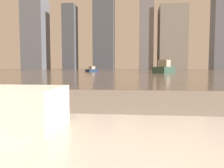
{
  "coord_description": "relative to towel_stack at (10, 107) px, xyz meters",
  "views": [
    {
      "loc": [
        0.13,
        0.13,
        0.7
      ],
      "look_at": [
        -0.11,
        2.51,
        0.53
      ],
      "focal_mm": 35.0,
      "sensor_mm": 36.0,
      "label": 1
    }
  ],
  "objects": [
    {
      "name": "harbor_boat_2",
      "position": [
        -7.39,
        38.86,
        -0.21
      ],
      "size": [
        2.05,
        2.91,
        1.04
      ],
      "color": "navy",
      "rests_on": "harbor_water"
    },
    {
      "name": "skyline_tower_3",
      "position": [
        6.49,
        117.26,
        21.79
      ],
      "size": [
        6.92,
        9.09,
        44.74
      ],
      "color": "slate",
      "rests_on": "ground_plane"
    },
    {
      "name": "towel_stack",
      "position": [
        0.0,
        0.0,
        0.0
      ],
      "size": [
        0.3,
        0.21,
        0.12
      ],
      "color": "silver",
      "rests_on": "bathtub"
    },
    {
      "name": "skyline_tower_1",
      "position": [
        -34.84,
        117.26,
        16.79
      ],
      "size": [
        6.78,
        8.25,
        34.74
      ],
      "color": "#4C515B",
      "rests_on": "ground_plane"
    },
    {
      "name": "harbor_boat_1",
      "position": [
        4.58,
        31.01,
        0.08
      ],
      "size": [
        3.74,
        5.19,
        1.86
      ],
      "color": "#335647",
      "rests_on": "harbor_water"
    },
    {
      "name": "skyline_tower_0",
      "position": [
        -54.54,
        117.26,
        18.61
      ],
      "size": [
        11.93,
        12.27,
        38.38
      ],
      "color": "slate",
      "rests_on": "ground_plane"
    },
    {
      "name": "skyline_tower_5",
      "position": [
        44.86,
        117.26,
        26.28
      ],
      "size": [
        10.04,
        8.03,
        53.73
      ],
      "color": "slate",
      "rests_on": "ground_plane"
    },
    {
      "name": "harbor_water",
      "position": [
        0.24,
        61.26,
        -0.58
      ],
      "size": [
        180.0,
        110.0,
        0.01
      ],
      "color": "gray",
      "rests_on": "ground_plane"
    },
    {
      "name": "skyline_tower_4",
      "position": [
        19.72,
        117.26,
        15.59
      ],
      "size": [
        13.77,
        13.3,
        32.34
      ],
      "color": "gray",
      "rests_on": "ground_plane"
    }
  ]
}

